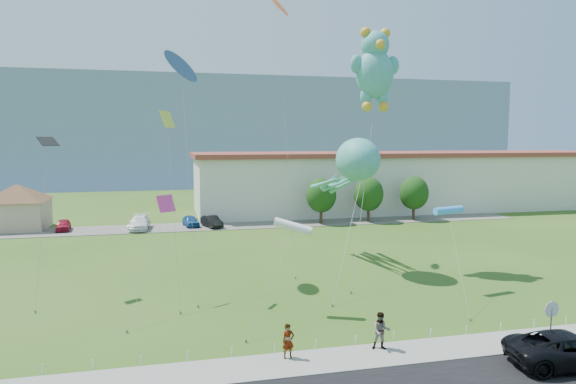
{
  "coord_description": "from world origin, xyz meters",
  "views": [
    {
      "loc": [
        -7.68,
        -23.84,
        9.9
      ],
      "look_at": [
        -0.17,
        8.0,
        6.58
      ],
      "focal_mm": 32.0,
      "sensor_mm": 36.0,
      "label": 1
    }
  ],
  "objects_px": {
    "pavilion": "(17,202)",
    "parked_car_white": "(139,223)",
    "stop_sign": "(551,314)",
    "octopus_kite": "(352,168)",
    "teddy_bear_kite": "(375,67)",
    "suv": "(570,350)",
    "parked_car_black": "(212,221)",
    "parked_car_blue": "(191,221)",
    "pedestrian_right": "(381,331)",
    "pedestrian_left": "(288,341)",
    "parked_car_red": "(63,225)",
    "warehouse": "(407,180)"
  },
  "relations": [
    {
      "from": "pedestrian_right",
      "to": "parked_car_red",
      "type": "bearing_deg",
      "value": 135.12
    },
    {
      "from": "parked_car_blue",
      "to": "parked_car_red",
      "type": "bearing_deg",
      "value": 168.65
    },
    {
      "from": "octopus_kite",
      "to": "teddy_bear_kite",
      "type": "distance_m",
      "value": 7.88
    },
    {
      "from": "octopus_kite",
      "to": "teddy_bear_kite",
      "type": "height_order",
      "value": "teddy_bear_kite"
    },
    {
      "from": "suv",
      "to": "parked_car_white",
      "type": "xyz_separation_m",
      "value": [
        -20.05,
        40.22,
        -0.01
      ]
    },
    {
      "from": "stop_sign",
      "to": "teddy_bear_kite",
      "type": "height_order",
      "value": "teddy_bear_kite"
    },
    {
      "from": "stop_sign",
      "to": "parked_car_black",
      "type": "distance_m",
      "value": 40.4
    },
    {
      "from": "parked_car_red",
      "to": "pedestrian_left",
      "type": "bearing_deg",
      "value": -72.87
    },
    {
      "from": "pedestrian_right",
      "to": "parked_car_black",
      "type": "height_order",
      "value": "pedestrian_right"
    },
    {
      "from": "parked_car_black",
      "to": "teddy_bear_kite",
      "type": "xyz_separation_m",
      "value": [
        10.78,
        -20.93,
        14.69
      ]
    },
    {
      "from": "suv",
      "to": "parked_car_red",
      "type": "xyz_separation_m",
      "value": [
        -28.12,
        41.39,
        -0.14
      ]
    },
    {
      "from": "pavilion",
      "to": "pedestrian_left",
      "type": "xyz_separation_m",
      "value": [
        21.44,
        -40.16,
        -2.14
      ]
    },
    {
      "from": "pedestrian_right",
      "to": "teddy_bear_kite",
      "type": "distance_m",
      "value": 21.99
    },
    {
      "from": "parked_car_blue",
      "to": "parked_car_black",
      "type": "height_order",
      "value": "parked_car_black"
    },
    {
      "from": "warehouse",
      "to": "suv",
      "type": "distance_m",
      "value": 52.57
    },
    {
      "from": "stop_sign",
      "to": "octopus_kite",
      "type": "relative_size",
      "value": 0.17
    },
    {
      "from": "pedestrian_left",
      "to": "teddy_bear_kite",
      "type": "height_order",
      "value": "teddy_bear_kite"
    },
    {
      "from": "pedestrian_right",
      "to": "parked_car_black",
      "type": "distance_m",
      "value": 36.76
    },
    {
      "from": "suv",
      "to": "parked_car_black",
      "type": "xyz_separation_m",
      "value": [
        -12.13,
        39.94,
        -0.1
      ]
    },
    {
      "from": "parked_car_red",
      "to": "parked_car_blue",
      "type": "distance_m",
      "value": 13.71
    },
    {
      "from": "teddy_bear_kite",
      "to": "suv",
      "type": "bearing_deg",
      "value": -85.93
    },
    {
      "from": "parked_car_blue",
      "to": "octopus_kite",
      "type": "xyz_separation_m",
      "value": [
        11.21,
        -22.29,
        7.07
      ]
    },
    {
      "from": "pavilion",
      "to": "pedestrian_left",
      "type": "bearing_deg",
      "value": -61.9
    },
    {
      "from": "stop_sign",
      "to": "pedestrian_right",
      "type": "height_order",
      "value": "stop_sign"
    },
    {
      "from": "stop_sign",
      "to": "teddy_bear_kite",
      "type": "bearing_deg",
      "value": 95.32
    },
    {
      "from": "parked_car_white",
      "to": "parked_car_blue",
      "type": "relative_size",
      "value": 1.4
    },
    {
      "from": "stop_sign",
      "to": "parked_car_black",
      "type": "bearing_deg",
      "value": 107.89
    },
    {
      "from": "parked_car_red",
      "to": "parked_car_blue",
      "type": "xyz_separation_m",
      "value": [
        13.7,
        -0.36,
        0.01
      ]
    },
    {
      "from": "pavilion",
      "to": "stop_sign",
      "type": "relative_size",
      "value": 3.68
    },
    {
      "from": "pavilion",
      "to": "warehouse",
      "type": "relative_size",
      "value": 0.15
    },
    {
      "from": "pavilion",
      "to": "parked_car_white",
      "type": "bearing_deg",
      "value": -14.85
    },
    {
      "from": "octopus_kite",
      "to": "stop_sign",
      "type": "bearing_deg",
      "value": -78.56
    },
    {
      "from": "teddy_bear_kite",
      "to": "warehouse",
      "type": "bearing_deg",
      "value": 59.44
    },
    {
      "from": "suv",
      "to": "parked_car_white",
      "type": "distance_m",
      "value": 44.94
    },
    {
      "from": "parked_car_black",
      "to": "teddy_bear_kite",
      "type": "distance_m",
      "value": 27.75
    },
    {
      "from": "parked_car_red",
      "to": "parked_car_white",
      "type": "relative_size",
      "value": 0.7
    },
    {
      "from": "warehouse",
      "to": "parked_car_white",
      "type": "distance_m",
      "value": 38.18
    },
    {
      "from": "octopus_kite",
      "to": "parked_car_blue",
      "type": "bearing_deg",
      "value": 116.7
    },
    {
      "from": "parked_car_red",
      "to": "octopus_kite",
      "type": "height_order",
      "value": "octopus_kite"
    },
    {
      "from": "pavilion",
      "to": "pedestrian_right",
      "type": "distance_m",
      "value": 47.88
    },
    {
      "from": "stop_sign",
      "to": "suv",
      "type": "bearing_deg",
      "value": -100.42
    },
    {
      "from": "pavilion",
      "to": "parked_car_blue",
      "type": "height_order",
      "value": "pavilion"
    },
    {
      "from": "stop_sign",
      "to": "parked_car_blue",
      "type": "distance_m",
      "value": 42.19
    },
    {
      "from": "parked_car_black",
      "to": "pedestrian_left",
      "type": "bearing_deg",
      "value": -106.1
    },
    {
      "from": "warehouse",
      "to": "pedestrian_left",
      "type": "xyz_separation_m",
      "value": [
        -28.56,
        -46.16,
        -3.24
      ]
    },
    {
      "from": "parked_car_white",
      "to": "octopus_kite",
      "type": "bearing_deg",
      "value": -48.06
    },
    {
      "from": "parked_car_white",
      "to": "parked_car_red",
      "type": "bearing_deg",
      "value": 175.55
    },
    {
      "from": "stop_sign",
      "to": "octopus_kite",
      "type": "bearing_deg",
      "value": 101.44
    },
    {
      "from": "warehouse",
      "to": "stop_sign",
      "type": "relative_size",
      "value": 24.4
    },
    {
      "from": "pedestrian_right",
      "to": "parked_car_white",
      "type": "height_order",
      "value": "pedestrian_right"
    }
  ]
}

